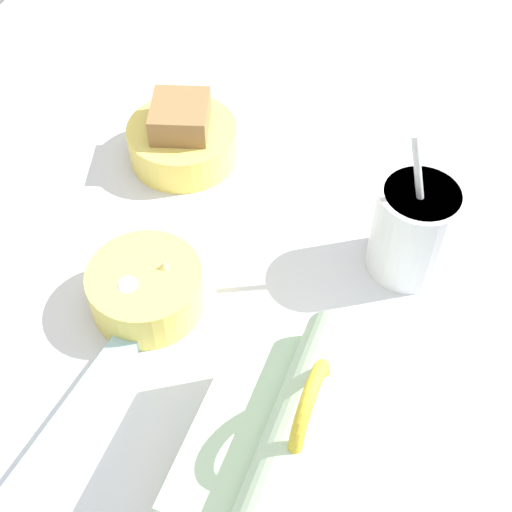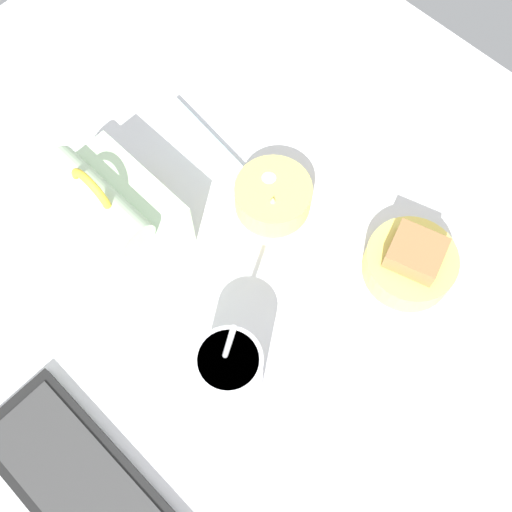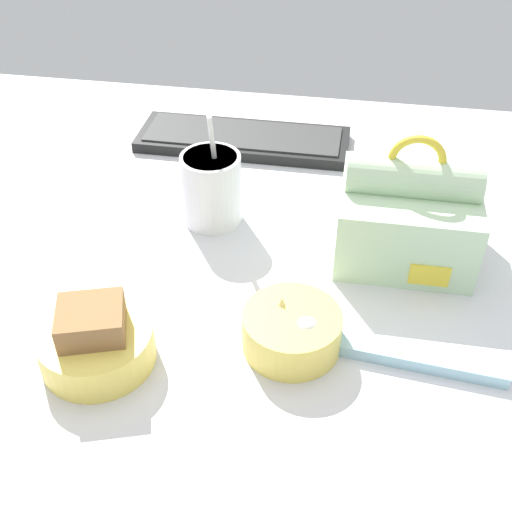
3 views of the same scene
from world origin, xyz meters
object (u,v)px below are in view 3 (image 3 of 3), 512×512
object	(u,v)px
keyboard	(243,139)
soup_cup	(212,187)
lunch_bag	(407,213)
chopstick_case	(413,358)
bento_bowl_snacks	(291,330)
bento_bowl_sandwich	(96,341)

from	to	relation	value
keyboard	soup_cup	distance (cm)	22.59
lunch_bag	chopstick_case	distance (cm)	21.06
bento_bowl_snacks	keyboard	bearing A→B (deg)	107.24
lunch_bag	soup_cup	distance (cm)	26.74
lunch_bag	chopstick_case	world-z (taller)	lunch_bag
bento_bowl_snacks	chopstick_case	xyz separation A→B (cm)	(13.62, -0.43, -1.73)
soup_cup	chopstick_case	distance (cm)	36.33
bento_bowl_sandwich	chopstick_case	distance (cm)	34.84
lunch_bag	chopstick_case	xyz separation A→B (cm)	(1.15, -20.37, -5.18)
lunch_bag	soup_cup	size ratio (longest dim) A/B	1.01
lunch_bag	bento_bowl_sandwich	xyz separation A→B (cm)	(-33.22, -25.63, -3.12)
lunch_bag	bento_bowl_snacks	xyz separation A→B (cm)	(-12.47, -19.94, -3.46)
bento_bowl_snacks	soup_cup	bearing A→B (deg)	122.09
bento_bowl_sandwich	keyboard	bearing A→B (deg)	82.23
keyboard	bento_bowl_sandwich	world-z (taller)	bento_bowl_sandwich
bento_bowl_snacks	lunch_bag	bearing A→B (deg)	57.98
soup_cup	bento_bowl_sandwich	size ratio (longest dim) A/B	1.36
lunch_bag	bento_bowl_snacks	size ratio (longest dim) A/B	1.56
bento_bowl_snacks	bento_bowl_sandwich	bearing A→B (deg)	-164.67
bento_bowl_sandwich	soup_cup	bearing A→B (deg)	76.82
keyboard	bento_bowl_snacks	xyz separation A→B (cm)	(13.87, -44.71, 1.51)
bento_bowl_snacks	chopstick_case	size ratio (longest dim) A/B	0.55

